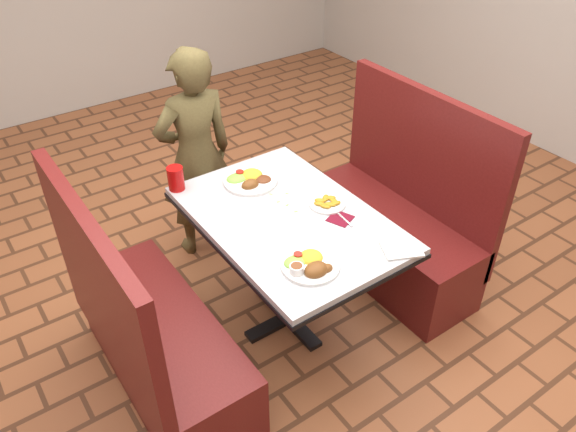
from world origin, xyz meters
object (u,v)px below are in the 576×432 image
object	(u,v)px
booth_bench_left	(154,342)
red_tumbler	(176,178)
diner_person	(196,156)
far_dinner_plate	(250,178)
dining_table	(288,231)
booth_bench_right	(393,227)
near_dinner_plate	(310,263)
plantain_plate	(327,203)

from	to	relation	value
booth_bench_left	red_tumbler	distance (m)	0.86
diner_person	red_tumbler	xyz separation A→B (m)	(-0.29, -0.35, 0.13)
booth_bench_left	far_dinner_plate	size ratio (longest dim) A/B	4.06
diner_person	far_dinner_plate	xyz separation A→B (m)	(0.07, -0.52, 0.09)
dining_table	far_dinner_plate	world-z (taller)	far_dinner_plate
booth_bench_left	red_tumbler	world-z (taller)	booth_bench_left
dining_table	booth_bench_right	xyz separation A→B (m)	(0.80, 0.00, -0.32)
booth_bench_right	near_dinner_plate	size ratio (longest dim) A/B	4.47
dining_table	booth_bench_left	world-z (taller)	booth_bench_left
near_dinner_plate	booth_bench_right	bearing A→B (deg)	21.87
diner_person	far_dinner_plate	distance (m)	0.53
diner_person	far_dinner_plate	size ratio (longest dim) A/B	4.67
diner_person	near_dinner_plate	size ratio (longest dim) A/B	5.13
booth_bench_left	booth_bench_right	xyz separation A→B (m)	(1.60, 0.00, 0.00)
near_dinner_plate	plantain_plate	xyz separation A→B (m)	(0.37, 0.34, -0.02)
diner_person	far_dinner_plate	bearing A→B (deg)	99.29
dining_table	red_tumbler	distance (m)	0.67
booth_bench_left	diner_person	size ratio (longest dim) A/B	0.87
booth_bench_right	red_tumbler	distance (m)	1.36
dining_table	red_tumbler	xyz separation A→B (m)	(-0.35, 0.55, 0.16)
dining_table	far_dinner_plate	size ratio (longest dim) A/B	4.10
plantain_plate	booth_bench_left	bearing A→B (deg)	177.96
booth_bench_right	booth_bench_left	bearing A→B (deg)	180.00
booth_bench_left	near_dinner_plate	distance (m)	0.88
booth_bench_left	booth_bench_right	size ratio (longest dim) A/B	1.00
dining_table	near_dinner_plate	xyz separation A→B (m)	(-0.15, -0.38, 0.13)
diner_person	red_tumbler	size ratio (longest dim) A/B	10.40
dining_table	booth_bench_right	world-z (taller)	booth_bench_right
booth_bench_right	diner_person	xyz separation A→B (m)	(-0.85, 0.91, 0.36)
far_dinner_plate	plantain_plate	world-z (taller)	far_dinner_plate
red_tumbler	plantain_plate	bearing A→B (deg)	-45.88
diner_person	far_dinner_plate	world-z (taller)	diner_person
red_tumbler	booth_bench_right	bearing A→B (deg)	-25.79
dining_table	plantain_plate	distance (m)	0.25
far_dinner_plate	red_tumbler	xyz separation A→B (m)	(-0.36, 0.17, 0.04)
dining_table	far_dinner_plate	distance (m)	0.40
plantain_plate	diner_person	bearing A→B (deg)	106.59
booth_bench_left	far_dinner_plate	distance (m)	1.00
red_tumbler	booth_bench_left	bearing A→B (deg)	-129.09
booth_bench_left	diner_person	bearing A→B (deg)	50.68
dining_table	booth_bench_left	xyz separation A→B (m)	(-0.80, 0.00, -0.32)
dining_table	plantain_plate	world-z (taller)	plantain_plate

